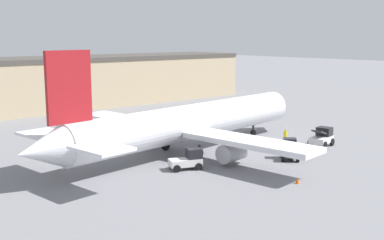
% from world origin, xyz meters
% --- Properties ---
extents(ground_plane, '(400.00, 400.00, 0.00)m').
position_xyz_m(ground_plane, '(0.00, 0.00, 0.00)').
color(ground_plane, slate).
extents(terminal_building, '(92.42, 13.28, 8.68)m').
position_xyz_m(terminal_building, '(-5.81, 38.92, 4.35)').
color(terminal_building, tan).
rests_on(terminal_building, ground_plane).
extents(airplane, '(38.60, 30.92, 11.03)m').
position_xyz_m(airplane, '(-0.93, -0.11, 3.17)').
color(airplane, white).
rests_on(airplane, ground_plane).
extents(ground_crew_worker, '(0.38, 0.38, 1.74)m').
position_xyz_m(ground_crew_worker, '(10.37, -4.30, 0.93)').
color(ground_crew_worker, '#1E2338').
rests_on(ground_crew_worker, ground_plane).
extents(baggage_tug, '(2.97, 2.90, 2.03)m').
position_xyz_m(baggage_tug, '(5.17, -8.95, 0.92)').
color(baggage_tug, '#2D2D33').
rests_on(baggage_tug, ground_plane).
extents(belt_loader_truck, '(3.27, 2.53, 2.04)m').
position_xyz_m(belt_loader_truck, '(12.69, -7.64, 1.00)').
color(belt_loader_truck, silver).
rests_on(belt_loader_truck, ground_plane).
extents(pushback_tug, '(3.29, 2.59, 1.92)m').
position_xyz_m(pushback_tug, '(-4.86, -5.03, 0.88)').
color(pushback_tug, silver).
rests_on(pushback_tug, ground_plane).
extents(safety_cone_near, '(0.36, 0.36, 0.55)m').
position_xyz_m(safety_cone_near, '(-0.87, -14.42, 0.28)').
color(safety_cone_near, '#EF590F').
rests_on(safety_cone_near, ground_plane).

